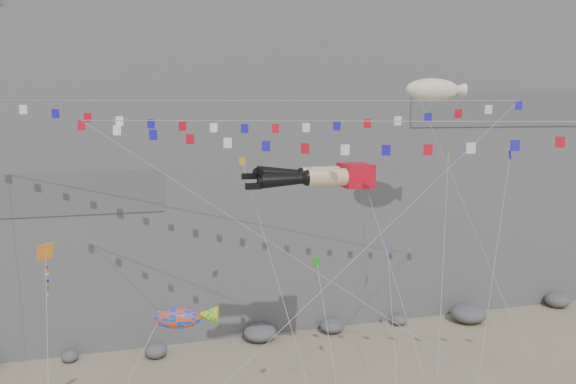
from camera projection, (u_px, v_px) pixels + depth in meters
name	position (u px, v px, depth m)	size (l,w,h in m)	color
cliff	(224.00, 37.00, 54.73)	(80.00, 28.00, 50.00)	slate
talus_boulders	(260.00, 333.00, 43.94)	(60.00, 3.00, 1.20)	slate
legs_kite	(322.00, 176.00, 31.48)	(7.33, 14.74, 19.47)	red
flag_banner_upper	(260.00, 101.00, 33.78)	(31.02, 18.06, 27.09)	red
flag_banner_lower	(366.00, 122.00, 28.58)	(28.43, 13.22, 21.28)	red
harlequin_kite	(45.00, 253.00, 25.15)	(1.66, 7.30, 13.18)	red
fish_windsock	(178.00, 318.00, 25.24)	(8.26, 5.59, 11.65)	#E3410B
blimp_windsock	(432.00, 90.00, 37.50)	(4.66, 12.18, 22.37)	beige
small_kite_a	(245.00, 170.00, 33.04)	(2.24, 15.41, 21.05)	orange
small_kite_b	(388.00, 249.00, 31.78)	(3.99, 10.08, 14.28)	purple
small_kite_c	(317.00, 267.00, 27.92)	(1.71, 10.38, 14.23)	#1A9B17
small_kite_d	(448.00, 162.00, 34.71)	(9.27, 14.34, 22.18)	yellow
small_kite_e	(509.00, 162.00, 31.61)	(8.49, 8.83, 19.10)	#1D14B4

